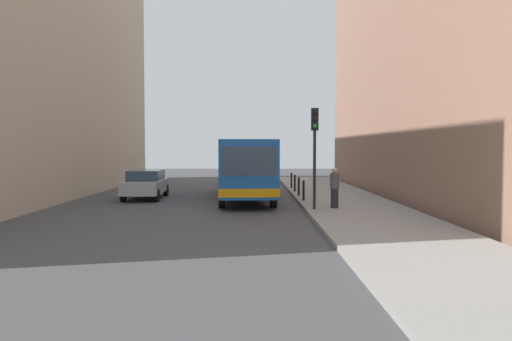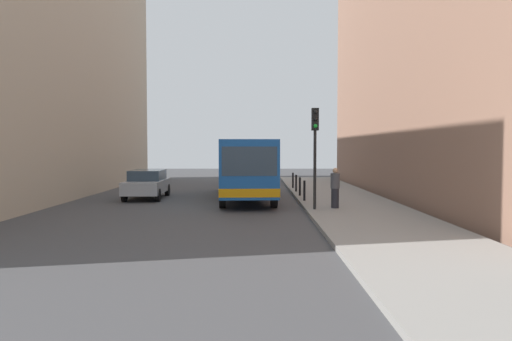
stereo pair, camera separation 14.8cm
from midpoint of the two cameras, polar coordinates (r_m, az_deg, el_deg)
ground_plane at (r=22.26m, az=-2.90°, el=-4.22°), size 80.00×80.00×0.00m
sidewalk at (r=22.64m, az=10.91°, el=-3.96°), size 4.40×40.00×0.15m
building_left at (r=29.44m, az=-26.11°, el=12.83°), size 7.00×32.00×16.00m
building_right at (r=28.57m, az=21.88°, el=13.13°), size 7.00×32.00×15.90m
bus at (r=25.88m, az=-1.09°, el=0.58°), size 3.03×11.12×3.00m
car_beside_bus at (r=26.62m, az=-12.26°, el=-1.45°), size 1.94×4.44×1.48m
car_behind_bus at (r=36.64m, az=-1.20°, el=-0.28°), size 2.10×4.51×1.48m
traffic_light at (r=20.34m, az=6.87°, el=3.60°), size 0.28×0.33×4.10m
bollard_near at (r=23.70m, az=5.63°, el=-2.29°), size 0.11×0.11×0.95m
bollard_mid at (r=26.11m, az=5.10°, el=-1.83°), size 0.11×0.11×0.95m
bollard_far at (r=28.53m, az=4.66°, el=-1.45°), size 0.11×0.11×0.95m
bollard_farthest at (r=30.95m, az=4.28°, el=-1.12°), size 0.11×0.11×0.95m
pedestrian_near_signal at (r=20.94m, az=9.13°, el=-1.99°), size 0.38×0.38×1.67m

